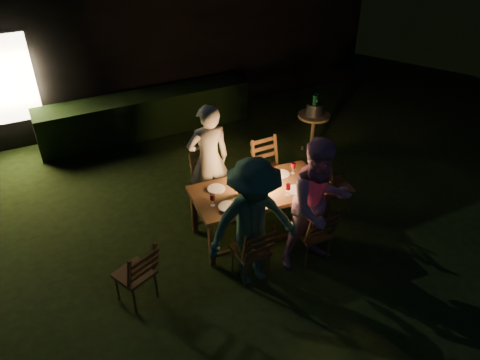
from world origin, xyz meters
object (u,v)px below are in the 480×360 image
person_opp_right (319,205)px  side_table (314,119)px  chair_near_left (251,259)px  person_opp_left (253,224)px  person_house_side (209,160)px  bottle_bucket_a (314,108)px  chair_end (332,196)px  bottle_table (242,184)px  chair_far_left (211,194)px  dining_table (259,193)px  chair_near_right (312,242)px  ice_bucket (315,109)px  chair_spare (137,283)px  lantern (261,177)px  bottle_bucket_b (316,105)px  chair_far_right (270,180)px

person_opp_right → side_table: bearing=60.9°
person_opp_right → side_table: person_opp_right is taller
chair_near_left → person_opp_left: 0.61m
person_house_side → bottle_bucket_a: size_ratio=5.53×
chair_end → bottle_table: (-1.47, 0.11, 0.59)m
chair_far_left → bottle_table: bottle_table is taller
bottle_table → side_table: bottle_table is taller
dining_table → chair_near_right: size_ratio=2.04×
dining_table → chair_end: chair_end is taller
side_table → ice_bucket: ice_bucket is taller
chair_spare → person_opp_right: size_ratio=0.50×
chair_near_left → chair_far_left: chair_far_left is taller
lantern → person_opp_left: bearing=-124.2°
chair_spare → chair_far_left: bearing=15.4°
chair_near_right → bottle_table: (-0.64, 0.82, 0.63)m
chair_end → chair_near_left: bearing=-62.8°
side_table → bottle_bucket_b: size_ratio=2.44×
chair_near_right → person_house_side: size_ratio=0.53×
person_opp_left → side_table: size_ratio=2.29×
dining_table → chair_far_left: 0.98m
chair_near_right → chair_spare: 2.35m
bottle_bucket_a → bottle_bucket_b: 0.13m
side_table → bottle_bucket_a: bottle_bucket_a is taller
person_house_side → chair_near_right: bearing=119.5°
chair_near_left → chair_spare: 1.45m
dining_table → bottle_bucket_b: size_ratio=5.99×
bottle_table → chair_spare: bearing=-163.7°
chair_near_right → chair_far_left: 1.79m
bottle_bucket_b → person_house_side: bearing=-161.8°
dining_table → chair_near_left: 0.98m
chair_far_left → chair_end: bearing=147.9°
bottle_bucket_b → chair_near_right: bearing=-124.2°
chair_far_left → ice_bucket: chair_far_left is taller
ice_bucket → bottle_bucket_b: size_ratio=0.94×
side_table → chair_far_right: bearing=-147.7°
chair_near_right → bottle_bucket_b: 3.04m
side_table → bottle_bucket_b: 0.26m
lantern → ice_bucket: (1.96, 1.57, -0.04)m
chair_spare → side_table: 4.48m
person_house_side → chair_near_left: bearing=90.1°
chair_far_left → chair_spare: bearing=36.5°
chair_far_right → ice_bucket: chair_far_right is taller
chair_near_left → bottle_bucket_a: (2.47, 2.31, 0.66)m
chair_spare → lantern: (1.99, 0.52, 0.65)m
ice_bucket → bottle_bucket_a: bearing=-141.3°
dining_table → side_table: bearing=43.1°
chair_far_left → chair_far_right: 1.00m
chair_near_left → person_house_side: person_house_side is taller
person_opp_left → bottle_bucket_a: size_ratio=5.60×
dining_table → bottle_table: (-0.25, 0.02, 0.22)m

